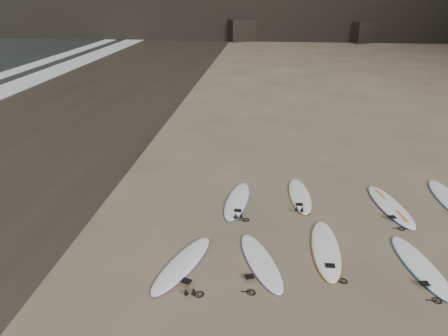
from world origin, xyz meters
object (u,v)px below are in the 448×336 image
(surfboard_6, at_px, (300,195))
(surfboard_7, at_px, (390,206))
(surfboard_0, at_px, (182,264))
(surfboard_2, at_px, (326,249))
(surfboard_1, at_px, (261,261))
(surfboard_5, at_px, (237,200))
(surfboard_8, at_px, (447,198))
(surfboard_3, at_px, (421,266))

(surfboard_6, bearing_deg, surfboard_7, -14.13)
(surfboard_0, height_order, surfboard_2, surfboard_2)
(surfboard_1, bearing_deg, surfboard_5, 84.17)
(surfboard_8, bearing_deg, surfboard_6, -177.37)
(surfboard_0, xyz_separation_m, surfboard_5, (1.02, 3.37, 0.00))
(surfboard_3, xyz_separation_m, surfboard_5, (-4.44, 2.89, -0.00))
(surfboard_6, bearing_deg, surfboard_0, -130.83)
(surfboard_2, bearing_deg, surfboard_1, -155.40)
(surfboard_2, distance_m, surfboard_8, 5.12)
(surfboard_1, bearing_deg, surfboard_8, 15.07)
(surfboard_2, xyz_separation_m, surfboard_7, (2.13, 2.48, 0.00))
(surfboard_0, height_order, surfboard_8, surfboard_8)
(surfboard_3, height_order, surfboard_7, surfboard_7)
(surfboard_1, distance_m, surfboard_6, 3.79)
(surfboard_5, bearing_deg, surfboard_6, 21.81)
(surfboard_1, distance_m, surfboard_2, 1.71)
(surfboard_1, xyz_separation_m, surfboard_7, (3.70, 3.18, 0.01))
(surfboard_5, bearing_deg, surfboard_0, -101.06)
(surfboard_1, relative_size, surfboard_6, 1.00)
(surfboard_3, height_order, surfboard_8, surfboard_8)
(surfboard_1, distance_m, surfboard_5, 3.19)
(surfboard_2, bearing_deg, surfboard_0, -163.19)
(surfboard_8, bearing_deg, surfboard_3, -118.10)
(surfboard_0, relative_size, surfboard_5, 0.99)
(surfboard_3, bearing_deg, surfboard_6, 114.88)
(surfboard_5, distance_m, surfboard_6, 1.97)
(surfboard_2, bearing_deg, surfboard_7, 50.02)
(surfboard_3, xyz_separation_m, surfboard_6, (-2.55, 3.44, -0.00))
(surfboard_5, bearing_deg, surfboard_8, 13.19)
(surfboard_2, bearing_deg, surfboard_3, -12.82)
(surfboard_2, height_order, surfboard_5, surfboard_2)
(surfboard_0, bearing_deg, surfboard_3, 23.48)
(surfboard_0, distance_m, surfboard_1, 1.83)
(surfboard_3, bearing_deg, surfboard_2, 154.85)
(surfboard_2, xyz_separation_m, surfboard_6, (-0.46, 2.94, -0.00))
(surfboard_8, bearing_deg, surfboard_7, -159.40)
(surfboard_2, distance_m, surfboard_6, 2.97)
(surfboard_1, relative_size, surfboard_7, 0.90)
(surfboard_5, xyz_separation_m, surfboard_7, (4.48, 0.09, 0.00))
(surfboard_3, bearing_deg, surfboard_8, 51.23)
(surfboard_0, height_order, surfboard_5, surfboard_5)
(surfboard_3, distance_m, surfboard_8, 4.18)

